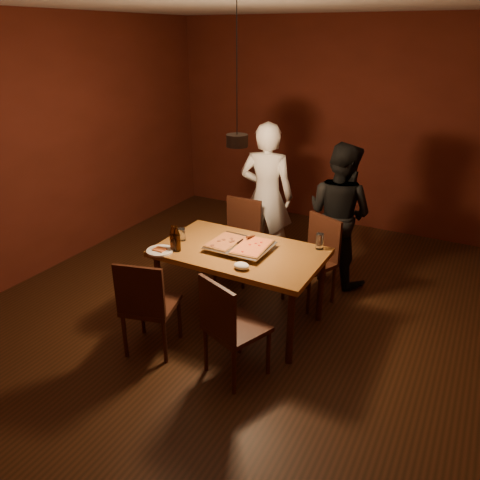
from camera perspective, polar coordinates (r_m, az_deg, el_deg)
The scene contains 19 objects.
room_shell at distance 4.02m, azimuth -0.35°, elevation 7.14°, with size 6.00×6.00×6.00m.
dining_table at distance 4.29m, azimuth -0.00°, elevation -2.12°, with size 1.50×0.90×0.75m.
chair_far_left at distance 5.20m, azimuth -0.04°, elevation 1.02°, with size 0.43×0.43×0.49m.
chair_far_right at distance 4.78m, azimuth 9.27°, elevation -1.44°, with size 0.55×0.55×0.49m.
chair_near_left at distance 3.99m, azimuth -11.39°, elevation -7.11°, with size 0.52×0.52×0.49m.
chair_near_right at distance 3.65m, azimuth -1.44°, elevation -9.75°, with size 0.54×0.54×0.49m.
pizza_tray at distance 4.26m, azimuth 0.01°, elevation -0.88°, with size 0.55×0.45×0.05m, color silver.
pizza_meat at distance 4.30m, azimuth -1.82°, elevation -0.15°, with size 0.24×0.38×0.02m, color maroon.
pizza_cheese at distance 4.20m, azimuth 1.50°, elevation -0.78°, with size 0.27×0.42×0.02m, color gold.
spatula at distance 4.27m, azimuth 0.28°, elevation -0.27°, with size 0.09×0.24×0.04m, color silver, non-canonical shape.
beer_bottle_a at distance 4.25m, azimuth -8.16°, elevation 0.25°, with size 0.06×0.06×0.24m.
beer_bottle_b at distance 4.23m, azimuth -7.71°, elevation 0.17°, with size 0.06×0.06×0.24m.
water_glass_left at distance 4.47m, azimuth -7.14°, elevation 0.66°, with size 0.07×0.07×0.12m, color silver.
water_glass_right at distance 4.31m, azimuth 9.69°, elevation -0.17°, with size 0.07×0.07×0.15m, color silver.
plate_slice at distance 4.29m, azimuth -9.74°, elevation -1.27°, with size 0.24×0.24×0.03m.
napkin at distance 3.91m, azimuth 0.19°, elevation -3.17°, with size 0.14×0.11×0.06m, color white.
diner_white at distance 5.40m, azimuth 3.24°, elevation 5.38°, with size 0.62×0.40×1.69m, color silver.
diner_dark at distance 5.15m, azimuth 11.97°, elevation 3.10°, with size 0.76×0.59×1.55m, color black.
pendant_lamp at distance 3.93m, azimuth -0.36°, elevation 12.18°, with size 0.18×0.18×1.10m.
Camera 1 is at (1.85, -3.37, 2.56)m, focal length 35.00 mm.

